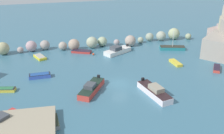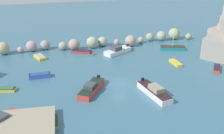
{
  "view_description": "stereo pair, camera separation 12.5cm",
  "coord_description": "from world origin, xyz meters",
  "px_view_note": "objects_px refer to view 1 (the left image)",
  "views": [
    {
      "loc": [
        -11.41,
        -38.48,
        20.12
      ],
      "look_at": [
        0.0,
        4.9,
        1.0
      ],
      "focal_mm": 43.85,
      "sensor_mm": 36.0,
      "label": 1
    },
    {
      "loc": [
        -11.28,
        -38.51,
        20.12
      ],
      "look_at": [
        0.0,
        4.9,
        1.0
      ],
      "focal_mm": 43.85,
      "sensor_mm": 36.0,
      "label": 2
    }
  ],
  "objects_px": {
    "stone_dock": "(21,126)",
    "moored_boat_3": "(91,88)",
    "moored_boat_2": "(117,51)",
    "moored_boat_11": "(3,90)",
    "moored_boat_6": "(172,48)",
    "moored_boat_0": "(176,63)",
    "moored_boat_10": "(81,51)",
    "moored_boat_9": "(54,122)",
    "moored_boat_7": "(40,57)",
    "moored_boat_5": "(40,76)",
    "channel_buoy": "(93,54)",
    "moored_boat_4": "(217,68)",
    "moored_boat_1": "(154,91)"
  },
  "relations": [
    {
      "from": "moored_boat_1",
      "to": "moored_boat_11",
      "type": "height_order",
      "value": "moored_boat_1"
    },
    {
      "from": "moored_boat_3",
      "to": "moored_boat_5",
      "type": "relative_size",
      "value": 1.81
    },
    {
      "from": "moored_boat_2",
      "to": "moored_boat_10",
      "type": "relative_size",
      "value": 1.48
    },
    {
      "from": "moored_boat_4",
      "to": "moored_boat_10",
      "type": "xyz_separation_m",
      "value": [
        -22.58,
        15.42,
        -0.02
      ]
    },
    {
      "from": "moored_boat_0",
      "to": "moored_boat_11",
      "type": "xyz_separation_m",
      "value": [
        -30.99,
        -3.28,
        0.03
      ]
    },
    {
      "from": "moored_boat_2",
      "to": "moored_boat_11",
      "type": "xyz_separation_m",
      "value": [
        -21.76,
        -11.87,
        -0.32
      ]
    },
    {
      "from": "moored_boat_9",
      "to": "moored_boat_11",
      "type": "bearing_deg",
      "value": -149.38
    },
    {
      "from": "moored_boat_2",
      "to": "moored_boat_10",
      "type": "height_order",
      "value": "moored_boat_2"
    },
    {
      "from": "moored_boat_4",
      "to": "moored_boat_6",
      "type": "bearing_deg",
      "value": 48.61
    },
    {
      "from": "moored_boat_5",
      "to": "moored_boat_6",
      "type": "distance_m",
      "value": 29.57
    },
    {
      "from": "moored_boat_5",
      "to": "moored_boat_3",
      "type": "bearing_deg",
      "value": -43.93
    },
    {
      "from": "moored_boat_6",
      "to": "stone_dock",
      "type": "bearing_deg",
      "value": 52.09
    },
    {
      "from": "moored_boat_2",
      "to": "moored_boat_0",
      "type": "bearing_deg",
      "value": 107.89
    },
    {
      "from": "moored_boat_6",
      "to": "moored_boat_11",
      "type": "relative_size",
      "value": 1.47
    },
    {
      "from": "stone_dock",
      "to": "moored_boat_7",
      "type": "relative_size",
      "value": 2.23
    },
    {
      "from": "stone_dock",
      "to": "moored_boat_3",
      "type": "relative_size",
      "value": 1.25
    },
    {
      "from": "moored_boat_2",
      "to": "moored_boat_6",
      "type": "xyz_separation_m",
      "value": [
        12.44,
        -0.7,
        -0.23
      ]
    },
    {
      "from": "moored_boat_3",
      "to": "moored_boat_7",
      "type": "bearing_deg",
      "value": -123.19
    },
    {
      "from": "channel_buoy",
      "to": "moored_boat_9",
      "type": "relative_size",
      "value": 0.15
    },
    {
      "from": "channel_buoy",
      "to": "moored_boat_0",
      "type": "bearing_deg",
      "value": -31.48
    },
    {
      "from": "moored_boat_0",
      "to": "moored_boat_2",
      "type": "relative_size",
      "value": 0.53
    },
    {
      "from": "moored_boat_0",
      "to": "moored_boat_9",
      "type": "distance_m",
      "value": 27.78
    },
    {
      "from": "moored_boat_0",
      "to": "moored_boat_10",
      "type": "xyz_separation_m",
      "value": [
        -16.55,
        11.0,
        0.01
      ]
    },
    {
      "from": "moored_boat_2",
      "to": "moored_boat_4",
      "type": "relative_size",
      "value": 1.88
    },
    {
      "from": "moored_boat_7",
      "to": "moored_boat_10",
      "type": "distance_m",
      "value": 8.75
    },
    {
      "from": "channel_buoy",
      "to": "moored_boat_11",
      "type": "relative_size",
      "value": 0.12
    },
    {
      "from": "moored_boat_5",
      "to": "moored_boat_9",
      "type": "height_order",
      "value": "moored_boat_5"
    },
    {
      "from": "moored_boat_0",
      "to": "channel_buoy",
      "type": "bearing_deg",
      "value": -123.69
    },
    {
      "from": "stone_dock",
      "to": "channel_buoy",
      "type": "distance_m",
      "value": 26.63
    },
    {
      "from": "channel_buoy",
      "to": "moored_boat_6",
      "type": "xyz_separation_m",
      "value": [
        17.58,
        -0.91,
        0.15
      ]
    },
    {
      "from": "moored_boat_5",
      "to": "moored_boat_7",
      "type": "height_order",
      "value": "moored_boat_5"
    },
    {
      "from": "channel_buoy",
      "to": "moored_boat_7",
      "type": "xyz_separation_m",
      "value": [
        -10.84,
        1.03,
        0.03
      ]
    },
    {
      "from": "stone_dock",
      "to": "moored_boat_0",
      "type": "height_order",
      "value": "stone_dock"
    },
    {
      "from": "stone_dock",
      "to": "moored_boat_3",
      "type": "height_order",
      "value": "moored_boat_3"
    },
    {
      "from": "moored_boat_9",
      "to": "moored_boat_10",
      "type": "bearing_deg",
      "value": 161.2
    },
    {
      "from": "moored_boat_2",
      "to": "moored_boat_5",
      "type": "bearing_deg",
      "value": -2.23
    },
    {
      "from": "channel_buoy",
      "to": "moored_boat_6",
      "type": "relative_size",
      "value": 0.08
    },
    {
      "from": "moored_boat_2",
      "to": "moored_boat_7",
      "type": "distance_m",
      "value": 16.03
    },
    {
      "from": "stone_dock",
      "to": "moored_boat_4",
      "type": "relative_size",
      "value": 2.39
    },
    {
      "from": "stone_dock",
      "to": "moored_boat_3",
      "type": "bearing_deg",
      "value": 35.87
    },
    {
      "from": "moored_boat_4",
      "to": "moored_boat_9",
      "type": "height_order",
      "value": "moored_boat_9"
    },
    {
      "from": "moored_boat_7",
      "to": "moored_boat_10",
      "type": "bearing_deg",
      "value": -103.71
    },
    {
      "from": "moored_boat_0",
      "to": "moored_boat_10",
      "type": "height_order",
      "value": "moored_boat_10"
    },
    {
      "from": "moored_boat_1",
      "to": "moored_boat_2",
      "type": "relative_size",
      "value": 1.12
    },
    {
      "from": "moored_boat_5",
      "to": "moored_boat_6",
      "type": "height_order",
      "value": "moored_boat_6"
    },
    {
      "from": "moored_boat_5",
      "to": "moored_boat_11",
      "type": "height_order",
      "value": "moored_boat_5"
    },
    {
      "from": "moored_boat_7",
      "to": "moored_boat_0",
      "type": "bearing_deg",
      "value": -132.71
    },
    {
      "from": "moored_boat_4",
      "to": "moored_boat_7",
      "type": "xyz_separation_m",
      "value": [
        -31.25,
        14.25,
        -0.02
      ]
    },
    {
      "from": "stone_dock",
      "to": "moored_boat_4",
      "type": "distance_m",
      "value": 35.26
    },
    {
      "from": "stone_dock",
      "to": "moored_boat_9",
      "type": "height_order",
      "value": "stone_dock"
    }
  ]
}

